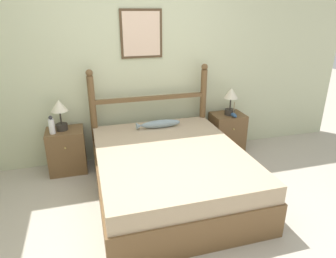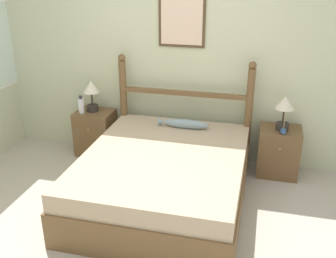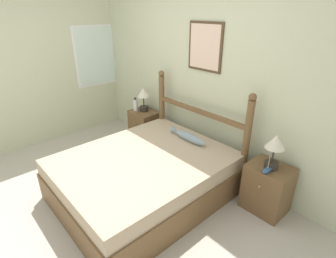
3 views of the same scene
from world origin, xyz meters
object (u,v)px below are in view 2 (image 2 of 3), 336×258
at_px(table_lamp_left, 91,91).
at_px(model_boat, 283,131).
at_px(nightstand_right, 278,152).
at_px(bed, 164,178).
at_px(nightstand_left, 96,132).
at_px(fish_pillow, 184,124).
at_px(bottle, 81,105).
at_px(table_lamp_right, 284,108).

height_order(table_lamp_left, model_boat, table_lamp_left).
height_order(nightstand_right, model_boat, model_boat).
distance_m(bed, nightstand_left, 1.41).
xyz_separation_m(nightstand_left, fish_pillow, (1.17, -0.17, 0.30)).
xyz_separation_m(table_lamp_left, fish_pillow, (1.19, -0.19, -0.23)).
xyz_separation_m(table_lamp_left, bottle, (-0.11, -0.09, -0.15)).
relative_size(table_lamp_left, model_boat, 1.85).
relative_size(bed, nightstand_right, 3.47).
height_order(nightstand_left, table_lamp_right, table_lamp_right).
relative_size(nightstand_left, model_boat, 2.68).
bearing_deg(bed, bottle, 147.69).
bearing_deg(nightstand_left, nightstand_right, 0.00).
bearing_deg(table_lamp_right, bed, -143.25).
xyz_separation_m(table_lamp_right, fish_pillow, (-1.07, -0.15, -0.23)).
height_order(bed, bottle, bottle).
bearing_deg(bottle, nightstand_right, 1.87).
height_order(nightstand_right, bottle, bottle).
height_order(bed, fish_pillow, fish_pillow).
bearing_deg(table_lamp_left, bottle, -138.56).
xyz_separation_m(nightstand_left, model_boat, (2.25, -0.12, 0.31)).
distance_m(table_lamp_right, fish_pillow, 1.11).
distance_m(nightstand_right, bottle, 2.39).
xyz_separation_m(nightstand_right, model_boat, (0.02, -0.12, 0.31)).
xyz_separation_m(table_lamp_left, model_boat, (2.27, -0.13, -0.23)).
relative_size(model_boat, fish_pillow, 0.36).
bearing_deg(table_lamp_left, nightstand_right, -0.40).
relative_size(bed, model_boat, 9.30).
xyz_separation_m(nightstand_left, table_lamp_left, (-0.02, 0.02, 0.54)).
bearing_deg(bottle, table_lamp_right, 1.26).
distance_m(nightstand_left, table_lamp_left, 0.54).
bearing_deg(fish_pillow, bottle, 175.82).
xyz_separation_m(nightstand_right, fish_pillow, (-1.07, -0.17, 0.30)).
distance_m(table_lamp_left, table_lamp_right, 2.26).
bearing_deg(bed, nightstand_left, 142.30).
bearing_deg(nightstand_left, fish_pillow, -8.36).
height_order(bed, nightstand_left, nightstand_left).
bearing_deg(nightstand_right, bottle, -178.13).
bearing_deg(nightstand_right, table_lamp_right, -76.88).
distance_m(nightstand_right, fish_pillow, 1.12).
xyz_separation_m(nightstand_right, bottle, (-2.36, -0.08, 0.38)).
bearing_deg(fish_pillow, table_lamp_left, 171.04).
bearing_deg(table_lamp_left, table_lamp_right, -1.03).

